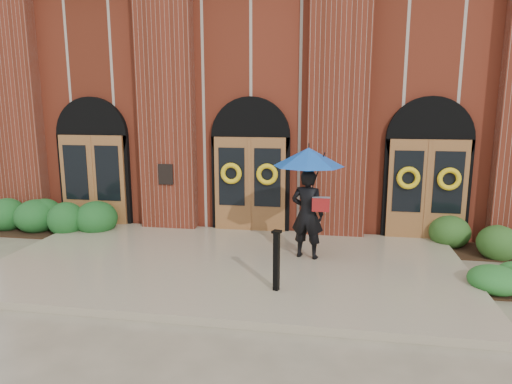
% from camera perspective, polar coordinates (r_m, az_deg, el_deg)
% --- Properties ---
extents(ground, '(90.00, 90.00, 0.00)m').
position_cam_1_polar(ground, '(9.93, -3.62, -9.75)').
color(ground, gray).
rests_on(ground, ground).
extents(landing, '(10.00, 5.30, 0.15)m').
position_cam_1_polar(landing, '(10.04, -3.43, -9.05)').
color(landing, '#9C9171').
rests_on(landing, ground).
extents(church_building, '(16.20, 12.53, 7.00)m').
position_cam_1_polar(church_building, '(17.94, 2.77, 10.97)').
color(church_building, '#602214').
rests_on(church_building, ground).
extents(man_with_umbrella, '(1.84, 1.84, 2.44)m').
position_cam_1_polar(man_with_umbrella, '(9.90, 6.55, 1.31)').
color(man_with_umbrella, black).
rests_on(man_with_umbrella, landing).
extents(metal_post, '(0.19, 0.19, 1.13)m').
position_cam_1_polar(metal_post, '(8.36, 2.57, -8.39)').
color(metal_post, black).
rests_on(metal_post, landing).
extents(hedge_wall_left, '(3.37, 1.35, 0.87)m').
position_cam_1_polar(hedge_wall_left, '(13.88, -23.93, -2.78)').
color(hedge_wall_left, '#1A4E1D').
rests_on(hedge_wall_left, ground).
extents(hedge_wall_right, '(2.91, 1.16, 0.75)m').
position_cam_1_polar(hedge_wall_right, '(12.31, 28.00, -5.10)').
color(hedge_wall_right, '#284E1B').
rests_on(hedge_wall_right, ground).
extents(hedge_front_right, '(1.35, 1.16, 0.48)m').
position_cam_1_polar(hedge_front_right, '(10.05, 26.40, -9.23)').
color(hedge_front_right, '#226023').
rests_on(hedge_front_right, ground).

